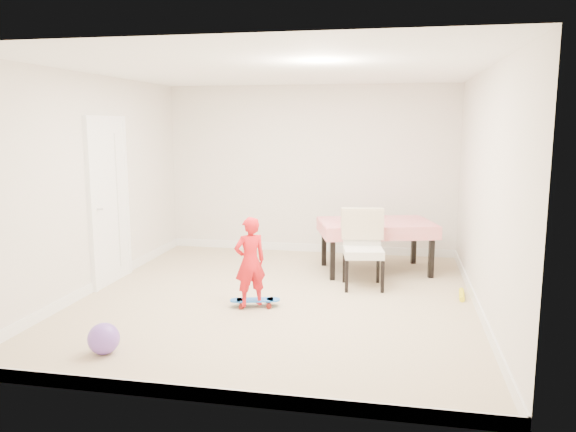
% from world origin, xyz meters
% --- Properties ---
extents(ground, '(5.00, 5.00, 0.00)m').
position_xyz_m(ground, '(0.00, 0.00, 0.00)').
color(ground, tan).
rests_on(ground, ground).
extents(ceiling, '(4.50, 5.00, 0.04)m').
position_xyz_m(ceiling, '(0.00, 0.00, 2.58)').
color(ceiling, white).
rests_on(ceiling, wall_back).
extents(wall_back, '(4.50, 0.04, 2.60)m').
position_xyz_m(wall_back, '(0.00, 2.48, 1.30)').
color(wall_back, silver).
rests_on(wall_back, ground).
extents(wall_front, '(4.50, 0.04, 2.60)m').
position_xyz_m(wall_front, '(0.00, -2.48, 1.30)').
color(wall_front, silver).
rests_on(wall_front, ground).
extents(wall_left, '(0.04, 5.00, 2.60)m').
position_xyz_m(wall_left, '(-2.23, 0.00, 1.30)').
color(wall_left, silver).
rests_on(wall_left, ground).
extents(wall_right, '(0.04, 5.00, 2.60)m').
position_xyz_m(wall_right, '(2.23, 0.00, 1.30)').
color(wall_right, silver).
rests_on(wall_right, ground).
extents(door, '(0.11, 0.94, 2.11)m').
position_xyz_m(door, '(-2.22, 0.30, 1.02)').
color(door, white).
rests_on(door, ground).
extents(baseboard_back, '(4.50, 0.02, 0.12)m').
position_xyz_m(baseboard_back, '(0.00, 2.49, 0.06)').
color(baseboard_back, white).
rests_on(baseboard_back, ground).
extents(baseboard_front, '(4.50, 0.02, 0.12)m').
position_xyz_m(baseboard_front, '(0.00, -2.49, 0.06)').
color(baseboard_front, white).
rests_on(baseboard_front, ground).
extents(baseboard_left, '(0.02, 5.00, 0.12)m').
position_xyz_m(baseboard_left, '(-2.24, 0.00, 0.06)').
color(baseboard_left, white).
rests_on(baseboard_left, ground).
extents(baseboard_right, '(0.02, 5.00, 0.12)m').
position_xyz_m(baseboard_right, '(2.24, 0.00, 0.06)').
color(baseboard_right, white).
rests_on(baseboard_right, ground).
extents(dining_table, '(1.70, 1.32, 0.70)m').
position_xyz_m(dining_table, '(1.08, 1.47, 0.35)').
color(dining_table, '#AB0915').
rests_on(dining_table, ground).
extents(dining_chair, '(0.62, 0.69, 0.97)m').
position_xyz_m(dining_chair, '(0.96, 0.66, 0.49)').
color(dining_chair, white).
rests_on(dining_chair, ground).
extents(skateboard, '(0.59, 0.34, 0.08)m').
position_xyz_m(skateboard, '(-0.17, -0.31, 0.04)').
color(skateboard, blue).
rests_on(skateboard, ground).
extents(child, '(0.43, 0.41, 0.99)m').
position_xyz_m(child, '(-0.21, -0.38, 0.49)').
color(child, red).
rests_on(child, ground).
extents(balloon, '(0.28, 0.28, 0.28)m').
position_xyz_m(balloon, '(-1.17, -1.82, 0.14)').
color(balloon, '#774EBC').
rests_on(balloon, ground).
extents(foam_toy, '(0.09, 0.40, 0.06)m').
position_xyz_m(foam_toy, '(2.13, 0.48, 0.03)').
color(foam_toy, yellow).
rests_on(foam_toy, ground).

